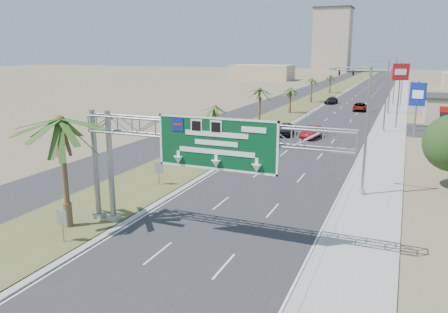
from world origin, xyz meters
The scene contains 26 objects.
road centered at (0.00, 110.00, 0.01)m, with size 12.00×300.00×0.02m, color #28282B.
sidewalk_right centered at (8.50, 110.00, 0.05)m, with size 4.00×300.00×0.10m, color #9E9B93.
median_grass centered at (-10.00, 110.00, 0.06)m, with size 7.00×300.00×0.12m, color #505B28.
opposing_road centered at (-17.00, 110.00, 0.01)m, with size 8.00×300.00×0.02m, color #28282B.
sign_gantry centered at (-1.06, 9.93, 6.06)m, with size 16.75×1.24×7.50m.
palm_near centered at (-9.20, 8.00, 6.93)m, with size 5.70×5.70×8.35m.
palm_row_b centered at (-9.50, 32.00, 4.90)m, with size 3.99×3.99×5.95m.
palm_row_c centered at (-9.50, 48.00, 5.66)m, with size 3.99×3.99×6.75m.
palm_row_d centered at (-9.50, 66.00, 4.42)m, with size 3.99×3.99×5.45m.
palm_row_e centered at (-9.50, 85.00, 5.09)m, with size 3.99×3.99×6.15m.
palm_row_f centered at (-9.50, 110.00, 4.71)m, with size 3.99×3.99×5.75m.
streetlight_near centered at (7.30, 22.00, 4.69)m, with size 3.27×0.44×10.00m.
streetlight_mid centered at (7.30, 52.00, 4.69)m, with size 3.27×0.44×10.00m.
streetlight_far centered at (7.30, 88.00, 4.69)m, with size 3.27×0.44×10.00m.
signal_mast centered at (5.17, 71.97, 4.85)m, with size 10.28×0.71×8.00m.
median_signback_a centered at (-7.80, 6.00, 1.45)m, with size 0.75×0.08×2.08m.
median_signback_b centered at (-8.50, 18.00, 1.45)m, with size 0.75×0.08×2.08m.
tower_distant centered at (-32.00, 250.00, 17.50)m, with size 20.00×16.00×35.00m, color tan.
building_distant_left centered at (-45.00, 160.00, 3.00)m, with size 24.00×14.00×6.00m, color tan.
car_left_lane centered at (-4.65, 44.58, 0.84)m, with size 1.98×4.93×1.68m, color black.
car_mid_lane centered at (-0.97, 43.95, 0.79)m, with size 1.67×4.79×1.58m, color maroon.
car_right_lane centered at (2.00, 74.75, 0.75)m, with size 2.48×5.39×1.50m, color gray.
car_far centered at (-5.00, 84.77, 0.70)m, with size 1.97×4.85×1.41m, color black.
pole_sign_red_near centered at (9.00, 56.70, 7.61)m, with size 2.33×1.19×9.61m.
pole_sign_blue centered at (11.41, 49.55, 5.42)m, with size 1.98×0.99×7.40m.
pole_sign_red_far centered at (9.00, 85.39, 6.25)m, with size 2.19×0.96×7.94m.
Camera 1 is at (10.06, -12.35, 10.97)m, focal length 35.00 mm.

